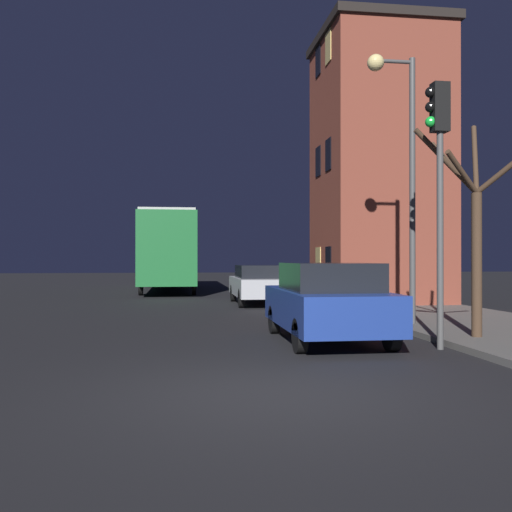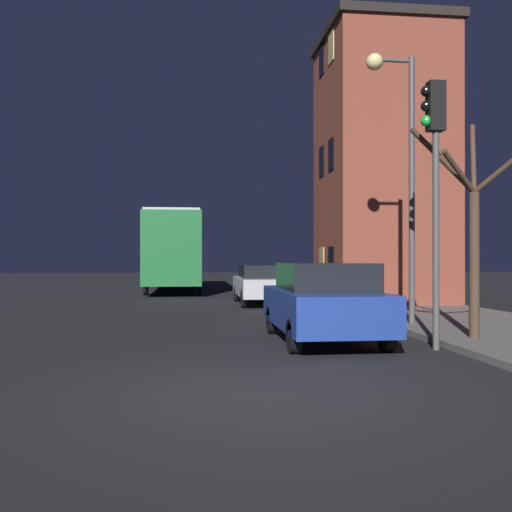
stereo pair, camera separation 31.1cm
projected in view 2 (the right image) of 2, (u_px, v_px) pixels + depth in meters
ground_plane at (260, 392)px, 7.06m from camera, size 120.00×120.00×0.00m
brick_building at (382, 166)px, 20.58m from camera, size 4.34×4.56×9.76m
streetlamp at (399, 144)px, 13.36m from camera, size 1.17×0.40×6.33m
traffic_light at (434, 159)px, 10.32m from camera, size 0.43×0.24×4.87m
bare_tree at (470, 224)px, 11.09m from camera, size 2.09×2.15×4.33m
bus at (175, 247)px, 29.54m from camera, size 2.57×11.59×3.83m
car_near_lane at (324, 301)px, 11.30m from camera, size 1.85×4.10×1.57m
car_mid_lane at (262, 283)px, 20.60m from camera, size 1.76×4.41×1.42m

